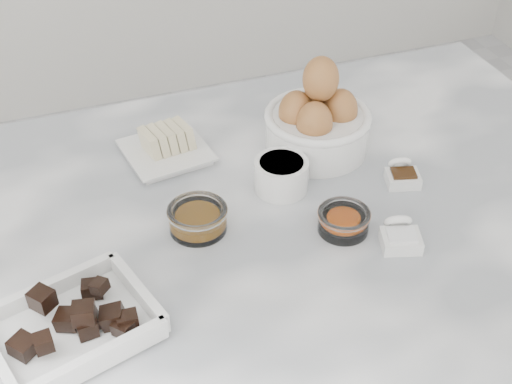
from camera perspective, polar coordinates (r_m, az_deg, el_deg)
The scene contains 9 objects.
marble_slab at distance 1.01m, azimuth -0.49°, elevation -3.90°, with size 1.20×0.80×0.04m, color white.
chocolate_dish at distance 0.88m, azimuth -14.61°, elevation -10.14°, with size 0.22×0.19×0.05m.
butter_plate at distance 1.14m, azimuth -7.34°, elevation 3.63°, with size 0.14×0.14×0.05m.
sugar_ramekin at distance 1.06m, azimuth 2.03°, elevation 1.46°, with size 0.08×0.08×0.05m.
egg_bowl at distance 1.13m, azimuth 4.94°, elevation 5.70°, with size 0.17×0.17×0.16m.
honey_bowl at distance 0.99m, azimuth -4.69°, elevation -2.11°, with size 0.09×0.09×0.04m.
zest_bowl at distance 1.00m, azimuth 7.02°, elevation -2.24°, with size 0.08×0.08×0.03m.
vanilla_spoon at distance 1.10m, azimuth 11.60°, elevation 1.39°, with size 0.06×0.07×0.04m.
salt_spoon at distance 0.99m, azimuth 11.46°, elevation -3.44°, with size 0.06×0.07×0.04m.
Camera 1 is at (-0.25, -0.71, 1.60)m, focal length 50.00 mm.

